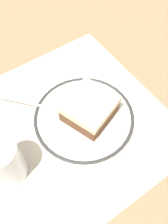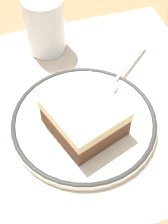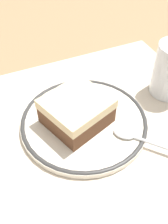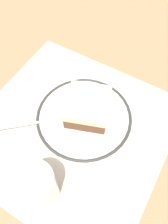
# 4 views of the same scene
# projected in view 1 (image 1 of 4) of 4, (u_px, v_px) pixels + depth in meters

# --- Properties ---
(ground_plane) EXTENTS (2.40, 2.40, 0.00)m
(ground_plane) POSITION_uv_depth(u_px,v_px,m) (67.00, 124.00, 0.56)
(ground_plane) COLOR #9E7551
(placemat) EXTENTS (0.43, 0.43, 0.00)m
(placemat) POSITION_uv_depth(u_px,v_px,m) (67.00, 124.00, 0.56)
(placemat) COLOR beige
(placemat) RESTS_ON ground_plane
(plate) EXTENTS (0.23, 0.23, 0.01)m
(plate) POSITION_uv_depth(u_px,v_px,m) (84.00, 118.00, 0.56)
(plate) COLOR silver
(plate) RESTS_ON placemat
(cake_slice) EXTENTS (0.13, 0.12, 0.05)m
(cake_slice) POSITION_uv_depth(u_px,v_px,m) (90.00, 109.00, 0.54)
(cake_slice) COLOR brown
(cake_slice) RESTS_ON plate
(spoon) EXTENTS (0.11, 0.12, 0.01)m
(spoon) POSITION_uv_depth(u_px,v_px,m) (41.00, 106.00, 0.57)
(spoon) COLOR silver
(spoon) RESTS_ON plate
(cup) EXTENTS (0.07, 0.07, 0.10)m
(cup) POSITION_uv_depth(u_px,v_px,m) (4.00, 163.00, 0.46)
(cup) COLOR silver
(cup) RESTS_ON placemat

